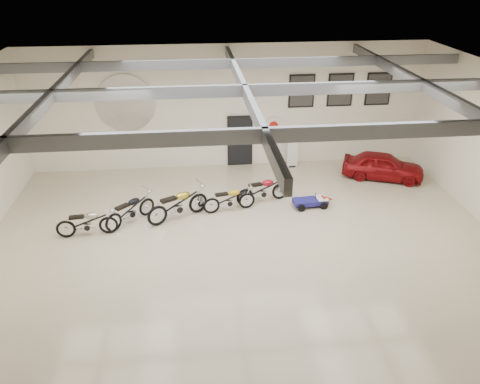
{
  "coord_description": "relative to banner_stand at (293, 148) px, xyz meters",
  "views": [
    {
      "loc": [
        -1.43,
        -12.28,
        7.97
      ],
      "look_at": [
        0.0,
        1.2,
        1.1
      ],
      "focal_mm": 35.0,
      "sensor_mm": 36.0,
      "label": 1
    }
  ],
  "objects": [
    {
      "name": "motorcycle_gold",
      "position": [
        -4.71,
        -3.9,
        -0.27
      ],
      "size": [
        2.26,
        1.66,
        1.14
      ],
      "primitive_type": null,
      "rotation": [
        0.0,
        0.0,
        0.5
      ],
      "color": "silver",
      "rests_on": "floor"
    },
    {
      "name": "poster_right",
      "position": [
        3.53,
        0.46,
        2.26
      ],
      "size": [
        1.05,
        0.08,
        1.35
      ],
      "primitive_type": null,
      "color": "black",
      "rests_on": "back_wall"
    },
    {
      "name": "ceiling",
      "position": [
        -2.67,
        -5.5,
        4.16
      ],
      "size": [
        16.0,
        12.0,
        0.01
      ],
      "primitive_type": "cube",
      "color": "gray",
      "rests_on": "back_wall"
    },
    {
      "name": "motorcycle_black",
      "position": [
        -6.28,
        -4.01,
        -0.34
      ],
      "size": [
        1.82,
        1.77,
        1.01
      ],
      "primitive_type": null,
      "rotation": [
        0.0,
        0.0,
        0.76
      ],
      "color": "silver",
      "rests_on": "floor"
    },
    {
      "name": "banner_stand",
      "position": [
        0.0,
        0.0,
        0.0
      ],
      "size": [
        0.47,
        0.21,
        1.68
      ],
      "primitive_type": null,
      "rotation": [
        0.0,
        0.0,
        0.06
      ],
      "color": "white",
      "rests_on": "floor"
    },
    {
      "name": "oil_sign",
      "position": [
        -0.77,
        0.45,
        0.86
      ],
      "size": [
        0.72,
        0.1,
        0.72
      ],
      "primitive_type": null,
      "color": "white",
      "rests_on": "back_wall"
    },
    {
      "name": "logo_plaque",
      "position": [
        -6.67,
        0.45,
        1.96
      ],
      "size": [
        2.3,
        0.06,
        1.16
      ],
      "primitive_type": null,
      "color": "silver",
      "rests_on": "back_wall"
    },
    {
      "name": "ceiling_beams",
      "position": [
        -2.67,
        -5.5,
        3.91
      ],
      "size": [
        15.8,
        11.8,
        0.32
      ],
      "primitive_type": null,
      "color": "#575A5F",
      "rests_on": "ceiling"
    },
    {
      "name": "motorcycle_red",
      "position": [
        -1.71,
        -3.01,
        -0.33
      ],
      "size": [
        2.06,
        1.09,
        1.02
      ],
      "primitive_type": null,
      "rotation": [
        0.0,
        0.0,
        0.26
      ],
      "color": "silver",
      "rests_on": "floor"
    },
    {
      "name": "door",
      "position": [
        -2.17,
        0.45,
        0.21
      ],
      "size": [
        0.92,
        0.08,
        2.1
      ],
      "primitive_type": "cube",
      "color": "black",
      "rests_on": "back_wall"
    },
    {
      "name": "poster_left",
      "position": [
        0.33,
        0.46,
        2.26
      ],
      "size": [
        1.05,
        0.08,
        1.35
      ],
      "primitive_type": null,
      "color": "black",
      "rests_on": "back_wall"
    },
    {
      "name": "motorcycle_silver",
      "position": [
        -7.56,
        -4.66,
        -0.36
      ],
      "size": [
        1.9,
        0.73,
        0.97
      ],
      "primitive_type": null,
      "rotation": [
        0.0,
        0.0,
        0.08
      ],
      "color": "silver",
      "rests_on": "floor"
    },
    {
      "name": "poster_mid",
      "position": [
        1.93,
        0.46,
        2.26
      ],
      "size": [
        1.05,
        0.08,
        1.35
      ],
      "primitive_type": null,
      "color": "black",
      "rests_on": "back_wall"
    },
    {
      "name": "floor",
      "position": [
        -2.67,
        -5.5,
        -0.84
      ],
      "size": [
        16.0,
        12.0,
        0.01
      ],
      "primitive_type": "cube",
      "color": "beige",
      "rests_on": "ground"
    },
    {
      "name": "go_kart",
      "position": [
        0.05,
        -3.52,
        -0.57
      ],
      "size": [
        1.54,
        0.81,
        0.54
      ],
      "primitive_type": null,
      "rotation": [
        0.0,
        0.0,
        0.1
      ],
      "color": "navy",
      "rests_on": "floor"
    },
    {
      "name": "back_wall",
      "position": [
        -2.67,
        0.5,
        1.66
      ],
      "size": [
        16.0,
        0.02,
        5.0
      ],
      "primitive_type": "cube",
      "color": "#EFE4CE",
      "rests_on": "floor"
    },
    {
      "name": "vintage_car",
      "position": [
        3.33,
        -1.5,
        -0.31
      ],
      "size": [
        2.3,
        3.37,
        1.06
      ],
      "primitive_type": "imported",
      "rotation": [
        0.0,
        0.0,
        1.2
      ],
      "color": "maroon",
      "rests_on": "floor"
    },
    {
      "name": "motorcycle_yellow",
      "position": [
        -2.96,
        -3.53,
        -0.37
      ],
      "size": [
        1.89,
        0.9,
        0.94
      ],
      "primitive_type": null,
      "rotation": [
        0.0,
        0.0,
        0.19
      ],
      "color": "silver",
      "rests_on": "floor"
    }
  ]
}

